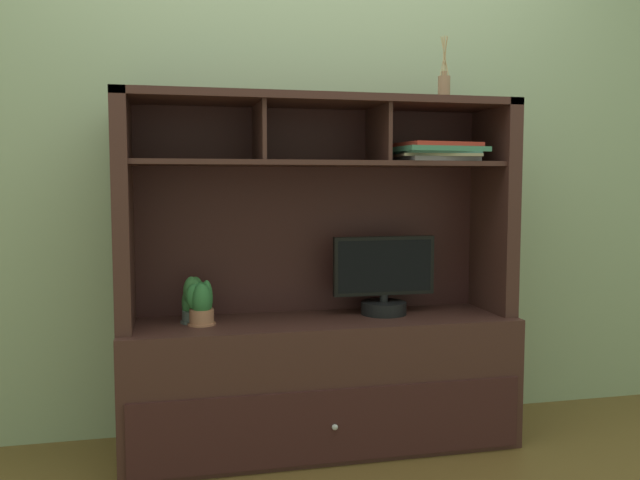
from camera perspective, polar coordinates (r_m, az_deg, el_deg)
The scene contains 8 objects.
floor_plane at distance 2.94m, azimuth 0.00°, elevation -17.22°, with size 6.00×6.00×0.02m, color brown.
back_wall at distance 2.99m, azimuth -1.16°, elevation 10.75°, with size 6.00×0.02×2.80m, color #97AA86.
media_console at distance 2.81m, azimuth -0.03°, elevation -8.96°, with size 1.61×0.51×1.44m.
tv_monitor at distance 2.84m, azimuth 5.51°, elevation -3.51°, with size 0.44×0.19×0.33m.
potted_orchid at distance 2.66m, azimuth -10.17°, elevation -5.37°, with size 0.12×0.11×0.18m.
potted_fern at distance 2.72m, azimuth -10.79°, elevation -5.05°, with size 0.11×0.11×0.19m.
magazine_stack_left at distance 2.82m, azimuth 10.01°, elevation 7.46°, with size 0.38×0.29×0.08m.
diffuser_bottle at distance 2.88m, azimuth 10.61°, elevation 12.85°, with size 0.05×0.05×0.26m.
Camera 1 is at (-0.60, -2.65, 1.10)m, focal length 37.26 mm.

